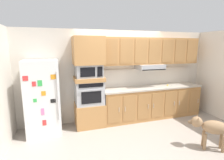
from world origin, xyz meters
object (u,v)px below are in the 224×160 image
Objects in this scene: refrigerator at (43,97)px; screwdriver at (168,85)px; dog at (210,127)px; built_in_oven at (89,92)px; microwave at (89,71)px.

screwdriver is at bearing 0.79° from refrigerator.
screwdriver reaches higher than dog.
built_in_oven is 0.91× the size of dog.
dog is (-0.25, -1.81, -0.47)m from screwdriver.
dog is (3.21, -1.76, -0.42)m from refrigerator.
refrigerator is at bearing -179.21° from screwdriver.
microwave is at bearing 179.51° from screwdriver.
dog is (2.10, -1.83, -1.00)m from microwave.
refrigerator is 2.29× the size of dog.
built_in_oven reaches higher than screwdriver.
refrigerator reaches higher than screwdriver.
microwave reaches higher than built_in_oven.
dog is at bearing -41.01° from microwave.
built_in_oven reaches higher than dog.
dog is at bearing -97.79° from screwdriver.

